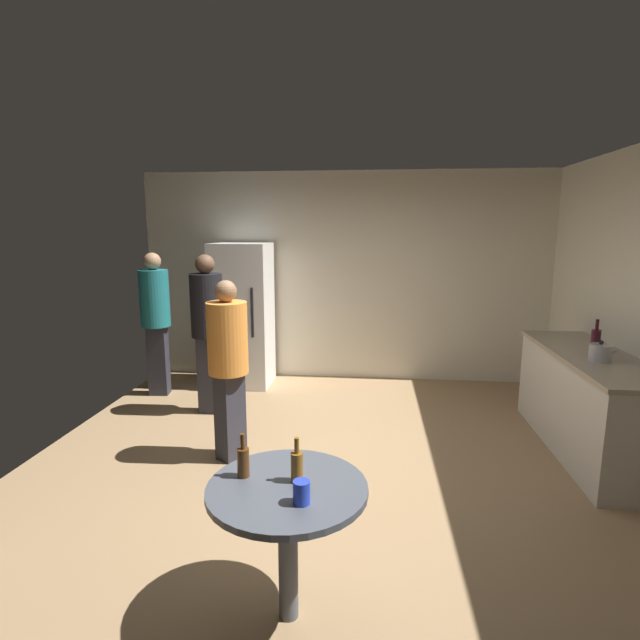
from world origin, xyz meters
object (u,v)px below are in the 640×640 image
kettle (601,353)px  wine_bottle_on_counter (595,341)px  beer_bottle_brown (243,461)px  foreground_table (287,505)px  person_in_teal_shirt (155,313)px  person_in_orange_shirt (228,357)px  plastic_cup_blue (302,492)px  refrigerator (243,315)px  person_in_black_shirt (207,322)px  beer_bottle_amber (297,466)px

kettle → wine_bottle_on_counter: bearing=77.2°
wine_bottle_on_counter → beer_bottle_brown: 3.33m
foreground_table → person_in_teal_shirt: size_ratio=0.47×
kettle → person_in_orange_shirt: (-3.09, -0.24, -0.06)m
plastic_cup_blue → kettle: bearing=43.7°
person_in_orange_shirt → refrigerator: bearing=134.0°
wine_bottle_on_counter → foreground_table: size_ratio=0.39×
foreground_table → person_in_orange_shirt: person_in_orange_shirt is taller
plastic_cup_blue → person_in_black_shirt: (-1.42, 2.90, 0.22)m
wine_bottle_on_counter → person_in_teal_shirt: 4.60m
foreground_table → beer_bottle_amber: bearing=48.8°
wine_bottle_on_counter → person_in_teal_shirt: (-4.47, 1.08, -0.02)m
beer_bottle_amber → person_in_orange_shirt: size_ratio=0.15×
wine_bottle_on_counter → person_in_black_shirt: person_in_black_shirt is taller
wine_bottle_on_counter → plastic_cup_blue: size_ratio=2.82×
refrigerator → wine_bottle_on_counter: size_ratio=5.81×
refrigerator → person_in_teal_shirt: (-0.91, -0.52, 0.10)m
kettle → person_in_black_shirt: size_ratio=0.14×
person_in_teal_shirt → foreground_table: bearing=27.2°
refrigerator → beer_bottle_brown: bearing=-75.1°
wine_bottle_on_counter → person_in_orange_shirt: size_ratio=0.20×
foreground_table → beer_bottle_brown: bearing=164.3°
refrigerator → wine_bottle_on_counter: 3.91m
refrigerator → plastic_cup_blue: size_ratio=16.36×
beer_bottle_amber → person_in_teal_shirt: size_ratio=0.13×
kettle → beer_bottle_amber: (-2.25, -1.90, -0.15)m
refrigerator → person_in_black_shirt: (-0.11, -1.03, 0.11)m
refrigerator → kettle: 3.96m
wine_bottle_on_counter → beer_bottle_amber: wine_bottle_on_counter is taller
person_in_teal_shirt → refrigerator: bearing=113.9°
beer_bottle_amber → person_in_orange_shirt: bearing=116.8°
wine_bottle_on_counter → foreground_table: (-2.34, -2.17, -0.39)m
person_in_orange_shirt → person_in_teal_shirt: bearing=163.3°
person_in_orange_shirt → kettle: bearing=36.9°
wine_bottle_on_counter → person_in_orange_shirt: (-3.14, -0.46, -0.11)m
refrigerator → wine_bottle_on_counter: (3.56, -1.61, 0.12)m
beer_bottle_amber → beer_bottle_brown: (-0.28, 0.02, 0.00)m
foreground_table → person_in_black_shirt: person_in_black_shirt is taller
foreground_table → plastic_cup_blue: (0.09, -0.15, 0.16)m
foreground_table → beer_bottle_brown: (-0.24, 0.07, 0.19)m
foreground_table → beer_bottle_amber: size_ratio=3.48×
person_in_teal_shirt → beer_bottle_brown: bearing=24.7°
plastic_cup_blue → person_in_teal_shirt: bearing=123.2°
foreground_table → person_in_teal_shirt: 3.91m
beer_bottle_amber → person_in_black_shirt: size_ratio=0.13×
refrigerator → beer_bottle_amber: refrigerator is taller
foreground_table → refrigerator: bearing=107.9°
person_in_black_shirt → person_in_teal_shirt: size_ratio=1.01×
wine_bottle_on_counter → beer_bottle_amber: (-2.30, -2.13, -0.20)m
refrigerator → beer_bottle_amber: 3.94m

